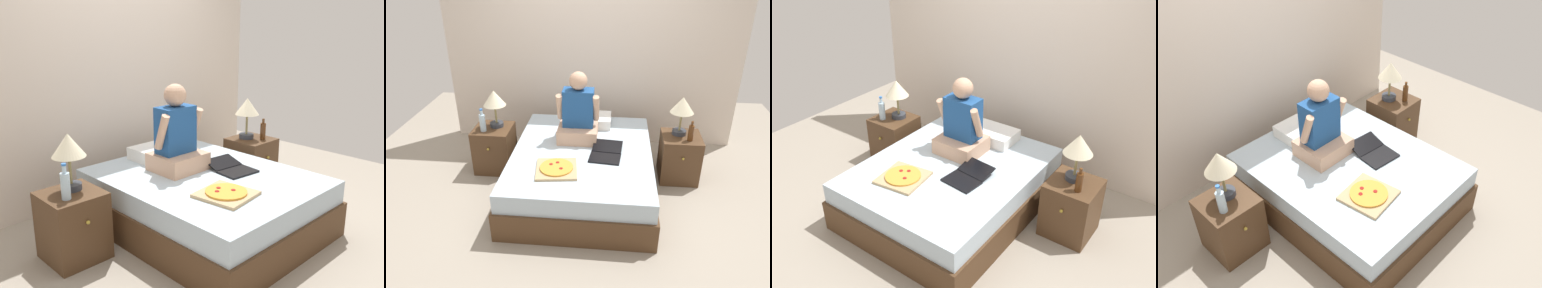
{
  "view_description": "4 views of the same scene",
  "coord_description": "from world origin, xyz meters",
  "views": [
    {
      "loc": [
        -2.55,
        -2.45,
        1.82
      ],
      "look_at": [
        -0.13,
        0.04,
        0.8
      ],
      "focal_mm": 40.0,
      "sensor_mm": 36.0,
      "label": 1
    },
    {
      "loc": [
        0.31,
        -3.54,
        2.46
      ],
      "look_at": [
        -0.03,
        -0.21,
        0.69
      ],
      "focal_mm": 35.0,
      "sensor_mm": 36.0,
      "label": 2
    },
    {
      "loc": [
        2.14,
        -2.73,
        2.72
      ],
      "look_at": [
        0.14,
        0.03,
        0.77
      ],
      "focal_mm": 40.0,
      "sensor_mm": 36.0,
      "label": 3
    },
    {
      "loc": [
        -2.24,
        -2.13,
        3.06
      ],
      "look_at": [
        -0.07,
        -0.08,
        0.8
      ],
      "focal_mm": 40.0,
      "sensor_mm": 36.0,
      "label": 4
    }
  ],
  "objects": [
    {
      "name": "nightstand_left",
      "position": [
        -1.11,
        0.36,
        0.27
      ],
      "size": [
        0.44,
        0.47,
        0.55
      ],
      "color": "#4C331E",
      "rests_on": "ground"
    },
    {
      "name": "ground_plane",
      "position": [
        0.0,
        0.0,
        0.0
      ],
      "size": [
        5.85,
        5.85,
        0.0
      ],
      "primitive_type": "plane",
      "color": "#9E9384"
    },
    {
      "name": "water_bottle",
      "position": [
        -1.19,
        0.27,
        0.66
      ],
      "size": [
        0.07,
        0.07,
        0.28
      ],
      "color": "silver",
      "rests_on": "nightstand_left"
    },
    {
      "name": "bed",
      "position": [
        0.0,
        0.0,
        0.25
      ],
      "size": [
        1.53,
        1.91,
        0.5
      ],
      "color": "#4C331E",
      "rests_on": "ground"
    },
    {
      "name": "nightstand_right",
      "position": [
        1.11,
        0.36,
        0.27
      ],
      "size": [
        0.44,
        0.47,
        0.55
      ],
      "color": "#4C331E",
      "rests_on": "ground"
    },
    {
      "name": "pizza_box",
      "position": [
        -0.22,
        -0.43,
        0.52
      ],
      "size": [
        0.45,
        0.45,
        0.05
      ],
      "color": "tan",
      "rests_on": "bed"
    },
    {
      "name": "wall_back",
      "position": [
        0.0,
        1.32,
        1.25
      ],
      "size": [
        3.85,
        0.12,
        2.5
      ],
      "primitive_type": "cube",
      "color": "beige",
      "rests_on": "ground"
    },
    {
      "name": "person_seated",
      "position": [
        -0.08,
        0.29,
        0.79
      ],
      "size": [
        0.47,
        0.4,
        0.78
      ],
      "color": "tan",
      "rests_on": "bed"
    },
    {
      "name": "lamp_on_right_nightstand",
      "position": [
        1.08,
        0.41,
        0.88
      ],
      "size": [
        0.26,
        0.26,
        0.45
      ],
      "color": "#333842",
      "rests_on": "nightstand_right"
    },
    {
      "name": "laptop",
      "position": [
        0.26,
        -0.1,
        0.52
      ],
      "size": [
        0.36,
        0.44,
        0.07
      ],
      "color": "black",
      "rests_on": "bed"
    },
    {
      "name": "lamp_on_left_nightstand",
      "position": [
        -1.07,
        0.41,
        0.88
      ],
      "size": [
        0.26,
        0.26,
        0.45
      ],
      "color": "#333842",
      "rests_on": "nightstand_left"
    },
    {
      "name": "beer_bottle",
      "position": [
        1.18,
        0.26,
        0.64
      ],
      "size": [
        0.06,
        0.06,
        0.23
      ],
      "color": "#512D14",
      "rests_on": "nightstand_right"
    },
    {
      "name": "pillow",
      "position": [
        0.03,
        0.68,
        0.56
      ],
      "size": [
        0.52,
        0.34,
        0.12
      ],
      "primitive_type": "cube",
      "color": "white",
      "rests_on": "bed"
    }
  ]
}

